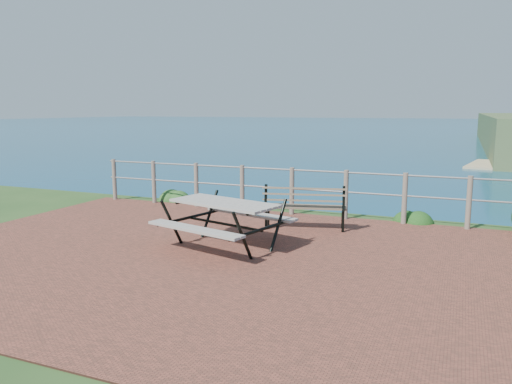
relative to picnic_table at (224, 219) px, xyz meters
The scene contains 7 objects.
ground 0.71m from the picnic_table, 69.60° to the right, with size 10.00×7.00×0.12m, color brown.
ocean 199.50m from the picnic_table, 89.95° to the left, with size 1200.00×1200.00×0.00m, color #146A78.
safety_railing 2.86m from the picnic_table, 86.31° to the left, with size 9.40×0.10×1.00m.
picnic_table is the anchor object (origin of this frame).
park_bench 1.90m from the picnic_table, 64.28° to the left, with size 1.57×0.73×0.86m.
shrub_lip_west 4.59m from the picnic_table, 130.88° to the left, with size 0.72×0.72×0.44m, color #284D1C.
shrub_lip_east 4.19m from the picnic_table, 50.42° to the left, with size 0.68×0.68×0.39m, color #133B12.
Camera 1 is at (3.29, -6.53, 2.23)m, focal length 35.00 mm.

